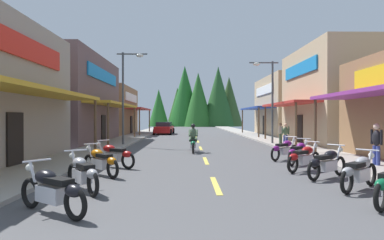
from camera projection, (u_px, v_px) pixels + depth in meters
name	position (u px, v px, depth m)	size (l,w,h in m)	color
ground	(197.00, 140.00, 27.91)	(9.45, 84.76, 0.10)	#4C4C4F
sidewalk_left	(127.00, 139.00, 27.83)	(2.59, 84.76, 0.12)	#9E9991
sidewalk_right	(267.00, 139.00, 27.98)	(2.59, 84.76, 0.12)	#9E9991
centerline_dashes	(196.00, 137.00, 31.46)	(0.16, 59.94, 0.01)	#E0C64C
storefront_left_middle	(57.00, 100.00, 24.81)	(8.91, 11.34, 6.56)	brown
storefront_left_far	(93.00, 111.00, 36.96)	(10.44, 9.87, 5.36)	olive
storefront_right_middle	(358.00, 96.00, 23.38)	(10.24, 9.06, 6.91)	tan
storefront_right_far	(293.00, 106.00, 34.22)	(7.86, 10.38, 6.17)	tan
streetlamp_left	(127.00, 85.00, 21.58)	(2.03, 0.30, 6.25)	#474C51
streetlamp_right	(268.00, 90.00, 22.59)	(2.03, 0.30, 5.84)	#474C51
motorcycle_parked_right_2	(359.00, 171.00, 8.48)	(1.70, 1.45, 1.04)	black
motorcycle_parked_right_3	(327.00, 163.00, 10.11)	(1.78, 1.36, 1.04)	black
motorcycle_parked_right_4	(304.00, 157.00, 11.51)	(1.70, 1.46, 1.04)	black
motorcycle_parked_right_5	(299.00, 152.00, 13.18)	(1.46, 1.69, 1.04)	black
motorcycle_parked_right_6	(285.00, 149.00, 14.56)	(1.68, 1.48, 1.04)	black
motorcycle_parked_left_0	(52.00, 190.00, 6.34)	(1.81, 1.30, 1.04)	black
motorcycle_parked_left_1	(82.00, 173.00, 8.30)	(1.37, 1.77, 1.04)	black
motorcycle_parked_left_2	(101.00, 161.00, 10.53)	(1.58, 1.59, 1.04)	black
motorcycle_parked_left_3	(114.00, 155.00, 12.28)	(1.88, 1.19, 1.04)	black
rider_cruising_lead	(193.00, 140.00, 17.73)	(0.60, 2.14, 1.57)	black
pedestrian_by_shop	(376.00, 142.00, 12.14)	(0.32, 0.56, 1.68)	#333F8C
pedestrian_waiting	(286.00, 133.00, 20.97)	(0.55, 0.35, 1.53)	#333F8C
pedestrian_strolling	(281.00, 132.00, 22.33)	(0.43, 0.47, 1.53)	#3F593F
parked_car_curbside	(164.00, 128.00, 37.09)	(2.25, 4.39, 1.40)	#B21919
treeline_backdrop	(200.00, 100.00, 71.19)	(20.81, 10.53, 13.47)	#1F6223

